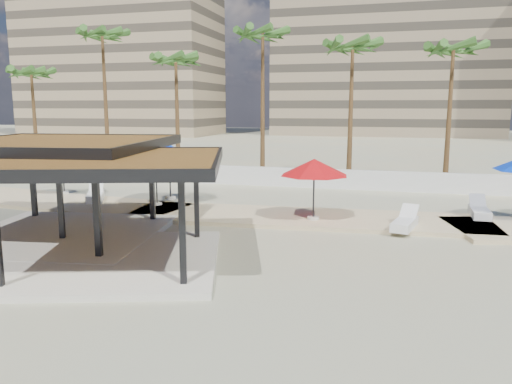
{
  "coord_description": "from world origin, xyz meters",
  "views": [
    {
      "loc": [
        5.67,
        -14.6,
        5.02
      ],
      "look_at": [
        0.14,
        5.67,
        1.4
      ],
      "focal_mm": 35.0,
      "sensor_mm": 36.0,
      "label": 1
    }
  ],
  "objects_px": {
    "pavilion_west": "(59,180)",
    "umbrella_a": "(62,155)",
    "pavilion_central": "(112,200)",
    "lounger_b": "(479,211)",
    "lounger_a": "(95,196)",
    "lounger_c": "(405,223)",
    "umbrella_c": "(314,167)"
  },
  "relations": [
    {
      "from": "pavilion_west",
      "to": "umbrella_a",
      "type": "bearing_deg",
      "value": 117.25
    },
    {
      "from": "umbrella_c",
      "to": "lounger_a",
      "type": "distance_m",
      "value": 11.98
    },
    {
      "from": "lounger_b",
      "to": "lounger_c",
      "type": "xyz_separation_m",
      "value": [
        -3.26,
        -3.2,
        -0.01
      ]
    },
    {
      "from": "umbrella_a",
      "to": "lounger_c",
      "type": "distance_m",
      "value": 18.72
    },
    {
      "from": "pavilion_west",
      "to": "lounger_c",
      "type": "distance_m",
      "value": 13.63
    },
    {
      "from": "pavilion_central",
      "to": "umbrella_c",
      "type": "distance_m",
      "value": 9.01
    },
    {
      "from": "pavilion_west",
      "to": "lounger_b",
      "type": "bearing_deg",
      "value": 17.06
    },
    {
      "from": "umbrella_a",
      "to": "lounger_b",
      "type": "distance_m",
      "value": 21.66
    },
    {
      "from": "pavilion_central",
      "to": "umbrella_a",
      "type": "bearing_deg",
      "value": 114.81
    },
    {
      "from": "umbrella_c",
      "to": "lounger_a",
      "type": "relative_size",
      "value": 1.5
    },
    {
      "from": "pavilion_west",
      "to": "umbrella_a",
      "type": "distance_m",
      "value": 9.54
    },
    {
      "from": "lounger_b",
      "to": "lounger_c",
      "type": "bearing_deg",
      "value": 135.08
    },
    {
      "from": "umbrella_c",
      "to": "lounger_c",
      "type": "relative_size",
      "value": 1.64
    },
    {
      "from": "pavilion_west",
      "to": "lounger_a",
      "type": "xyz_separation_m",
      "value": [
        -2.74,
        6.49,
        -1.87
      ]
    },
    {
      "from": "umbrella_c",
      "to": "lounger_b",
      "type": "relative_size",
      "value": 1.65
    },
    {
      "from": "pavilion_central",
      "to": "lounger_a",
      "type": "bearing_deg",
      "value": 108.34
    },
    {
      "from": "lounger_a",
      "to": "lounger_b",
      "type": "xyz_separation_m",
      "value": [
        18.76,
        1.11,
        -0.01
      ]
    },
    {
      "from": "pavilion_central",
      "to": "lounger_b",
      "type": "distance_m",
      "value": 15.95
    },
    {
      "from": "pavilion_west",
      "to": "umbrella_a",
      "type": "xyz_separation_m",
      "value": [
        -5.55,
        7.76,
        0.1
      ]
    },
    {
      "from": "pavilion_west",
      "to": "umbrella_a",
      "type": "relative_size",
      "value": 2.25
    },
    {
      "from": "pavilion_west",
      "to": "lounger_b",
      "type": "height_order",
      "value": "pavilion_west"
    },
    {
      "from": "pavilion_west",
      "to": "umbrella_c",
      "type": "bearing_deg",
      "value": 20.69
    },
    {
      "from": "lounger_b",
      "to": "lounger_c",
      "type": "distance_m",
      "value": 4.57
    },
    {
      "from": "pavilion_west",
      "to": "lounger_c",
      "type": "xyz_separation_m",
      "value": [
        12.76,
        4.41,
        -1.89
      ]
    },
    {
      "from": "pavilion_central",
      "to": "lounger_c",
      "type": "xyz_separation_m",
      "value": [
        9.14,
        6.68,
        -1.71
      ]
    },
    {
      "from": "lounger_a",
      "to": "umbrella_a",
      "type": "bearing_deg",
      "value": 37.13
    },
    {
      "from": "lounger_c",
      "to": "umbrella_a",
      "type": "bearing_deg",
      "value": 92.99
    },
    {
      "from": "pavilion_west",
      "to": "lounger_c",
      "type": "bearing_deg",
      "value": 10.73
    },
    {
      "from": "lounger_a",
      "to": "lounger_b",
      "type": "distance_m",
      "value": 18.8
    },
    {
      "from": "lounger_a",
      "to": "lounger_c",
      "type": "relative_size",
      "value": 1.09
    },
    {
      "from": "lounger_a",
      "to": "lounger_b",
      "type": "bearing_deg",
      "value": -115.25
    },
    {
      "from": "pavilion_west",
      "to": "umbrella_c",
      "type": "relative_size",
      "value": 2.3
    }
  ]
}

